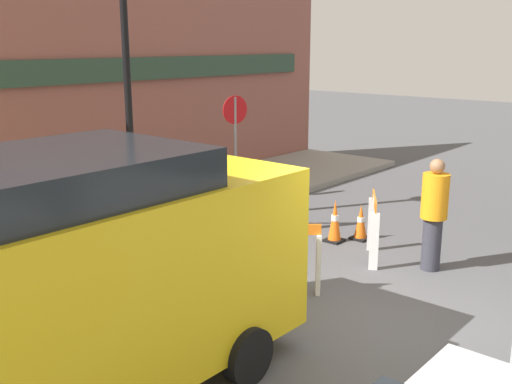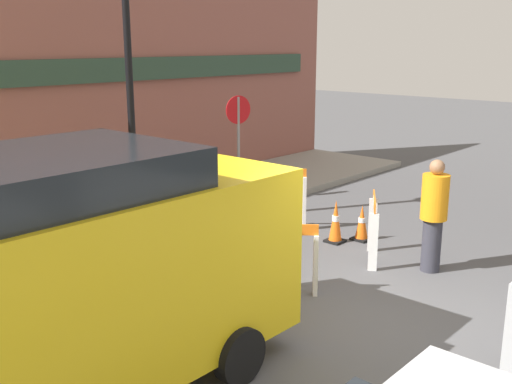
{
  "view_description": "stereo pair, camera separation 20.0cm",
  "coord_description": "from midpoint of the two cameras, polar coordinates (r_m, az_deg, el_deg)",
  "views": [
    {
      "loc": [
        -6.05,
        -3.27,
        3.36
      ],
      "look_at": [
        1.12,
        2.88,
        1.0
      ],
      "focal_mm": 42.0,
      "sensor_mm": 36.0,
      "label": 1
    },
    {
      "loc": [
        -5.92,
        -3.42,
        3.36
      ],
      "look_at": [
        1.12,
        2.88,
        1.0
      ],
      "focal_mm": 42.0,
      "sensor_mm": 36.0,
      "label": 2
    }
  ],
  "objects": [
    {
      "name": "traffic_cone_3",
      "position": [
        10.67,
        -5.66,
        -2.89
      ],
      "size": [
        0.3,
        0.3,
        0.56
      ],
      "color": "black",
      "rests_on": "ground_plane"
    },
    {
      "name": "barricade_0",
      "position": [
        8.15,
        2.22,
        -6.13
      ],
      "size": [
        0.69,
        0.79,
        1.01
      ],
      "rotation": [
        0.0,
        0.0,
        5.41
      ],
      "color": "white",
      "rests_on": "ground_plane"
    },
    {
      "name": "stop_sign",
      "position": [
        12.79,
        -2.45,
        6.02
      ],
      "size": [
        0.59,
        0.16,
        2.14
      ],
      "rotation": [
        0.0,
        0.0,
        2.9
      ],
      "color": "gray",
      "rests_on": "sidewalk_slab"
    },
    {
      "name": "traffic_cone_2",
      "position": [
        8.84,
        -4.05,
        -6.58
      ],
      "size": [
        0.3,
        0.3,
        0.53
      ],
      "color": "black",
      "rests_on": "ground_plane"
    },
    {
      "name": "barricade_3",
      "position": [
        9.42,
        -7.21,
        -3.3
      ],
      "size": [
        0.67,
        0.8,
        1.05
      ],
      "rotation": [
        0.0,
        0.0,
        10.33
      ],
      "color": "white",
      "rests_on": "ground_plane"
    },
    {
      "name": "work_van",
      "position": [
        5.63,
        -21.03,
        -8.13
      ],
      "size": [
        5.26,
        2.17,
        2.44
      ],
      "color": "yellow",
      "rests_on": "ground_plane"
    },
    {
      "name": "barricade_1",
      "position": [
        9.59,
        10.53,
        -3.09
      ],
      "size": [
        0.87,
        0.62,
        1.05
      ],
      "rotation": [
        0.0,
        0.0,
        6.84
      ],
      "color": "white",
      "rests_on": "ground_plane"
    },
    {
      "name": "traffic_cone_0",
      "position": [
        10.82,
        -2.85,
        -2.86
      ],
      "size": [
        0.3,
        0.3,
        0.46
      ],
      "color": "black",
      "rests_on": "ground_plane"
    },
    {
      "name": "storefront_facade",
      "position": [
        12.46,
        -20.93,
        10.34
      ],
      "size": [
        18.0,
        0.22,
        5.5
      ],
      "color": "#93564C",
      "rests_on": "ground_plane"
    },
    {
      "name": "person_worker",
      "position": [
        9.29,
        16.0,
        -1.82
      ],
      "size": [
        0.53,
        0.53,
        1.71
      ],
      "rotation": [
        0.0,
        0.0,
        2.05
      ],
      "color": "#33333D",
      "rests_on": "ground_plane"
    },
    {
      "name": "traffic_cone_5",
      "position": [
        10.42,
        6.98,
        -2.8
      ],
      "size": [
        0.3,
        0.3,
        0.75
      ],
      "color": "black",
      "rests_on": "ground_plane"
    },
    {
      "name": "traffic_cone_4",
      "position": [
        10.62,
        9.42,
        -2.9
      ],
      "size": [
        0.3,
        0.3,
        0.63
      ],
      "color": "black",
      "rests_on": "ground_plane"
    },
    {
      "name": "sidewalk_slab",
      "position": [
        11.57,
        -16.02,
        -3.05
      ],
      "size": [
        18.0,
        2.99,
        0.14
      ],
      "color": "gray",
      "rests_on": "ground_plane"
    },
    {
      "name": "barricade_2",
      "position": [
        10.94,
        1.74,
        -0.45
      ],
      "size": [
        0.71,
        0.77,
        1.15
      ],
      "rotation": [
        0.0,
        0.0,
        8.58
      ],
      "color": "white",
      "rests_on": "ground_plane"
    },
    {
      "name": "ground_plane",
      "position": [
        7.64,
        10.49,
        -12.33
      ],
      "size": [
        60.0,
        60.0,
        0.0
      ],
      "primitive_type": "plane",
      "color": "#4C4C4F"
    },
    {
      "name": "streetlamp_post",
      "position": [
        11.05,
        -12.99,
        15.87
      ],
      "size": [
        0.44,
        0.44,
        5.71
      ],
      "color": "black",
      "rests_on": "sidewalk_slab"
    },
    {
      "name": "traffic_cone_1",
      "position": [
        8.45,
        -5.92,
        -7.66
      ],
      "size": [
        0.3,
        0.3,
        0.52
      ],
      "color": "black",
      "rests_on": "ground_plane"
    }
  ]
}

